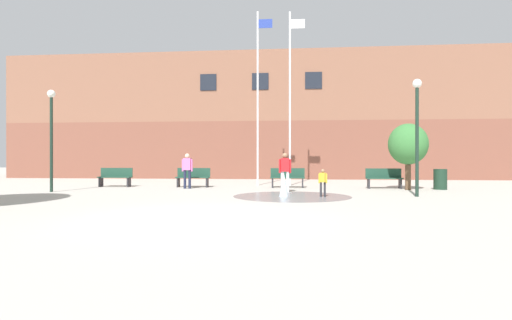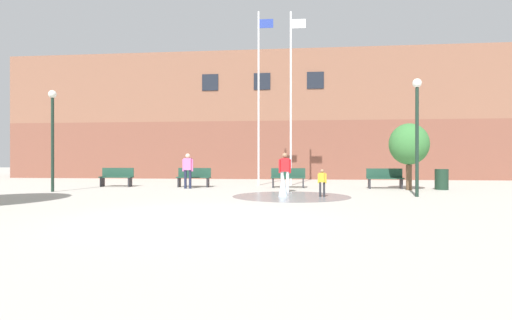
% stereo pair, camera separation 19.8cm
% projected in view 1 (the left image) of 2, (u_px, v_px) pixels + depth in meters
% --- Properties ---
extents(ground_plane, '(100.00, 100.00, 0.00)m').
position_uv_depth(ground_plane, '(197.00, 218.00, 9.04)').
color(ground_plane, '#B2ADA3').
extents(library_building, '(36.00, 6.05, 8.62)m').
position_uv_depth(library_building, '(264.00, 119.00, 29.42)').
color(library_building, brown).
rests_on(library_building, ground).
extents(splash_fountain, '(4.22, 4.22, 0.87)m').
position_uv_depth(splash_fountain, '(289.00, 191.00, 14.27)').
color(splash_fountain, gray).
rests_on(splash_fountain, ground).
extents(park_bench_left_of_flagpoles, '(1.60, 0.44, 0.91)m').
position_uv_depth(park_bench_left_of_flagpoles, '(115.00, 177.00, 19.29)').
color(park_bench_left_of_flagpoles, '#28282D').
rests_on(park_bench_left_of_flagpoles, ground).
extents(park_bench_center, '(1.60, 0.44, 0.91)m').
position_uv_depth(park_bench_center, '(193.00, 177.00, 19.02)').
color(park_bench_center, '#28282D').
rests_on(park_bench_center, ground).
extents(park_bench_under_right_flagpole, '(1.60, 0.44, 0.91)m').
position_uv_depth(park_bench_under_right_flagpole, '(288.00, 177.00, 18.68)').
color(park_bench_under_right_flagpole, '#28282D').
rests_on(park_bench_under_right_flagpole, ground).
extents(park_bench_far_right, '(1.60, 0.44, 0.91)m').
position_uv_depth(park_bench_far_right, '(384.00, 178.00, 18.12)').
color(park_bench_far_right, '#28282D').
rests_on(park_bench_far_right, ground).
extents(teen_by_trashcan, '(0.50, 0.23, 1.59)m').
position_uv_depth(teen_by_trashcan, '(285.00, 169.00, 15.99)').
color(teen_by_trashcan, silver).
rests_on(teen_by_trashcan, ground).
extents(adult_near_bench, '(0.50, 0.22, 1.59)m').
position_uv_depth(adult_near_bench, '(187.00, 168.00, 18.04)').
color(adult_near_bench, '#1E233D').
rests_on(adult_near_bench, ground).
extents(child_with_pink_shirt, '(0.31, 0.23, 0.99)m').
position_uv_depth(child_with_pink_shirt, '(323.00, 181.00, 14.10)').
color(child_with_pink_shirt, '#28282D').
rests_on(child_with_pink_shirt, ground).
extents(flagpole_left, '(0.80, 0.10, 8.88)m').
position_uv_depth(flagpole_left, '(258.00, 93.00, 20.37)').
color(flagpole_left, silver).
rests_on(flagpole_left, ground).
extents(flagpole_right, '(0.80, 0.10, 8.82)m').
position_uv_depth(flagpole_right, '(290.00, 94.00, 20.22)').
color(flagpole_right, silver).
rests_on(flagpole_right, ground).
extents(lamp_post_left_lane, '(0.32, 0.32, 4.16)m').
position_uv_depth(lamp_post_left_lane, '(51.00, 126.00, 16.21)').
color(lamp_post_left_lane, '#192D23').
rests_on(lamp_post_left_lane, ground).
extents(lamp_post_right_lane, '(0.32, 0.32, 4.19)m').
position_uv_depth(lamp_post_right_lane, '(417.00, 121.00, 14.19)').
color(lamp_post_right_lane, '#192D23').
rests_on(lamp_post_right_lane, ground).
extents(trash_can, '(0.56, 0.56, 0.90)m').
position_uv_depth(trash_can, '(440.00, 179.00, 17.53)').
color(trash_can, '#193323').
rests_on(trash_can, ground).
extents(street_tree_near_building, '(1.67, 1.67, 2.88)m').
position_uv_depth(street_tree_near_building, '(408.00, 144.00, 17.26)').
color(street_tree_near_building, brown).
rests_on(street_tree_near_building, ground).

